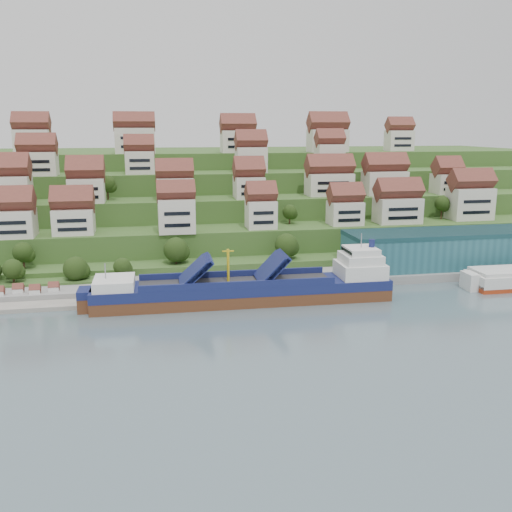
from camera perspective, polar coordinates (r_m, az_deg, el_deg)
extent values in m
plane|color=slate|center=(135.97, 2.94, -4.49)|extent=(300.00, 300.00, 0.00)
cube|color=gray|center=(155.11, 8.82, -2.03)|extent=(180.00, 14.00, 2.20)
cube|color=gray|center=(146.11, -21.01, -3.92)|extent=(45.00, 20.00, 1.00)
cube|color=#2D4C1E|center=(217.73, -2.45, 2.62)|extent=(260.00, 128.00, 4.00)
cube|color=#2D4C1E|center=(222.03, -2.64, 3.73)|extent=(260.00, 118.00, 11.00)
cube|color=#2D4C1E|center=(229.35, -2.94, 4.90)|extent=(260.00, 102.00, 18.00)
cube|color=#2D4C1E|center=(236.77, -3.22, 5.99)|extent=(260.00, 86.00, 25.00)
cube|color=#2D4C1E|center=(245.31, -3.52, 6.93)|extent=(260.00, 68.00, 31.00)
cube|color=silver|center=(168.51, -22.92, 3.01)|extent=(10.24, 8.66, 7.40)
cube|color=silver|center=(167.91, -17.75, 3.33)|extent=(11.04, 8.57, 7.08)
cube|color=silver|center=(162.94, -7.95, 4.00)|extent=(10.20, 7.03, 9.64)
cube|color=silver|center=(169.12, 0.49, 4.19)|extent=(8.51, 7.62, 8.17)
cube|color=silver|center=(177.29, 8.89, 4.26)|extent=(9.91, 7.73, 7.10)
cube|color=silver|center=(183.94, 13.96, 4.45)|extent=(13.67, 8.26, 7.85)
cube|color=silver|center=(198.00, 20.60, 4.92)|extent=(13.34, 8.31, 10.19)
cube|color=silver|center=(183.03, -23.52, 6.03)|extent=(12.53, 8.90, 8.40)
cube|color=silver|center=(181.09, -16.56, 6.32)|extent=(10.57, 8.98, 7.28)
cube|color=silver|center=(181.10, -8.11, 6.66)|extent=(11.17, 7.90, 6.90)
cube|color=silver|center=(183.85, -0.71, 6.86)|extent=(9.23, 8.56, 6.84)
cube|color=silver|center=(192.70, 7.33, 7.11)|extent=(15.00, 8.36, 7.37)
cube|color=silver|center=(198.40, 12.73, 7.14)|extent=(13.89, 8.18, 7.89)
cube|color=silver|center=(207.61, 18.51, 6.86)|extent=(8.80, 8.04, 6.66)
cube|color=silver|center=(198.73, -20.93, 8.61)|extent=(11.65, 7.86, 7.57)
cube|color=silver|center=(196.85, -11.54, 9.14)|extent=(9.53, 7.30, 7.51)
cube|color=silver|center=(199.18, -0.50, 9.59)|extent=(10.22, 7.79, 8.61)
cube|color=silver|center=(207.44, 7.34, 9.73)|extent=(9.55, 7.14, 9.39)
cube|color=silver|center=(217.55, -21.43, 10.57)|extent=(11.93, 8.03, 8.50)
cube|color=silver|center=(214.68, -12.01, 11.21)|extent=(14.04, 7.51, 9.06)
cube|color=silver|center=(217.06, -1.82, 11.37)|extent=(12.49, 8.15, 8.11)
cube|color=silver|center=(224.29, 7.17, 11.36)|extent=(14.50, 8.73, 8.45)
cube|color=silver|center=(240.80, 14.12, 11.12)|extent=(10.17, 7.05, 8.02)
ellipsoid|color=#274015|center=(160.51, -22.28, 0.36)|extent=(5.30, 5.30, 5.30)
ellipsoid|color=#274015|center=(160.11, 3.06, 1.09)|extent=(6.61, 6.61, 6.61)
ellipsoid|color=#274015|center=(155.90, -8.02, 0.63)|extent=(6.71, 6.71, 6.71)
ellipsoid|color=#274015|center=(190.72, 15.54, 4.63)|extent=(4.93, 4.93, 4.93)
ellipsoid|color=#274015|center=(195.01, 18.11, 5.04)|extent=(4.90, 4.90, 4.90)
ellipsoid|color=#274015|center=(176.98, 3.39, 4.42)|extent=(4.53, 4.53, 4.53)
ellipsoid|color=#274015|center=(201.64, 11.49, 7.61)|extent=(5.49, 5.49, 5.49)
ellipsoid|color=#274015|center=(187.31, -16.98, 6.73)|extent=(5.66, 5.66, 5.66)
ellipsoid|color=#274015|center=(185.20, -14.65, 7.01)|extent=(5.13, 5.13, 5.13)
ellipsoid|color=#274015|center=(203.10, -0.06, 9.97)|extent=(6.60, 6.60, 6.60)
ellipsoid|color=#274015|center=(213.02, 7.53, 9.79)|extent=(4.51, 4.51, 4.51)
ellipsoid|color=#274015|center=(212.48, 8.70, 9.41)|extent=(4.35, 4.35, 4.35)
ellipsoid|color=#274015|center=(152.65, -23.15, -1.21)|extent=(4.98, 4.98, 4.98)
ellipsoid|color=#274015|center=(150.26, -17.59, -1.22)|extent=(6.22, 6.22, 6.22)
ellipsoid|color=#274015|center=(149.29, -13.23, -1.03)|extent=(4.54, 4.54, 4.54)
cube|color=#275F6A|center=(168.81, 18.95, 0.75)|extent=(60.00, 15.00, 10.00)
cylinder|color=gray|center=(148.66, 8.80, -0.65)|extent=(0.16, 0.16, 8.00)
cube|color=maroon|center=(148.08, 9.07, 0.71)|extent=(1.20, 0.05, 0.80)
cube|color=white|center=(146.00, -22.64, -3.41)|extent=(2.40, 2.20, 2.20)
cube|color=white|center=(143.79, -21.19, -3.53)|extent=(2.40, 2.20, 2.20)
cube|color=white|center=(144.53, -19.53, -3.32)|extent=(2.40, 2.20, 2.20)
cube|color=#572F1A|center=(134.43, -1.25, -4.24)|extent=(69.72, 11.98, 4.46)
cube|color=navy|center=(133.63, -1.26, -3.08)|extent=(69.72, 12.09, 2.32)
cube|color=silver|center=(132.07, -14.00, -2.65)|extent=(9.10, 10.33, 2.32)
cube|color=#262628|center=(133.07, -2.02, -2.63)|extent=(44.73, 9.91, 0.27)
cube|color=navy|center=(131.38, -6.27, -1.54)|extent=(6.86, 9.96, 6.16)
cube|color=navy|center=(133.59, 1.38, -1.22)|extent=(6.52, 9.96, 6.51)
cylinder|color=yellow|center=(131.87, -2.80, -1.02)|extent=(0.64, 0.64, 8.02)
cube|color=silver|center=(139.85, 10.37, -1.36)|extent=(10.88, 10.36, 3.57)
cube|color=silver|center=(139.19, 10.42, -0.22)|extent=(9.08, 9.26, 2.23)
cube|color=silver|center=(138.79, 10.45, 0.53)|extent=(7.28, 8.15, 1.60)
cylinder|color=navy|center=(139.39, 11.51, 1.25)|extent=(1.45, 1.45, 1.96)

